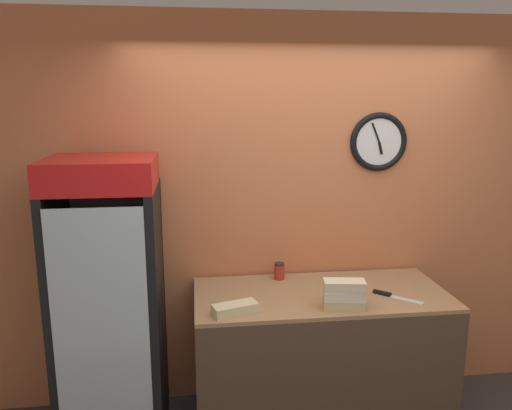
% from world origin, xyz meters
% --- Properties ---
extents(wall_back, '(5.20, 0.10, 2.70)m').
position_xyz_m(wall_back, '(0.00, 1.34, 1.35)').
color(wall_back, '#D17547').
rests_on(wall_back, ground_plane).
extents(prep_counter, '(1.62, 0.74, 0.92)m').
position_xyz_m(prep_counter, '(0.00, 0.92, 0.46)').
color(prep_counter, '#4C3828').
rests_on(prep_counter, ground_plane).
extents(beverage_cooler, '(0.63, 0.66, 1.81)m').
position_xyz_m(beverage_cooler, '(-1.33, 1.00, 0.98)').
color(beverage_cooler, black).
rests_on(beverage_cooler, ground_plane).
extents(sandwich_stack_bottom, '(0.26, 0.15, 0.06)m').
position_xyz_m(sandwich_stack_bottom, '(0.07, 0.66, 0.95)').
color(sandwich_stack_bottom, tan).
rests_on(sandwich_stack_bottom, prep_counter).
extents(sandwich_stack_middle, '(0.26, 0.14, 0.06)m').
position_xyz_m(sandwich_stack_middle, '(0.07, 0.66, 1.01)').
color(sandwich_stack_middle, beige).
rests_on(sandwich_stack_middle, sandwich_stack_bottom).
extents(sandwich_stack_top, '(0.26, 0.15, 0.06)m').
position_xyz_m(sandwich_stack_top, '(0.07, 0.66, 1.07)').
color(sandwich_stack_top, beige).
rests_on(sandwich_stack_top, sandwich_stack_middle).
extents(sandwich_flat_left, '(0.28, 0.18, 0.06)m').
position_xyz_m(sandwich_flat_left, '(-0.58, 0.67, 0.95)').
color(sandwich_flat_left, beige).
rests_on(sandwich_flat_left, prep_counter).
extents(chefs_knife, '(0.26, 0.24, 0.02)m').
position_xyz_m(chefs_knife, '(0.42, 0.80, 0.93)').
color(chefs_knife, silver).
rests_on(chefs_knife, prep_counter).
extents(condiment_jar, '(0.07, 0.07, 0.12)m').
position_xyz_m(condiment_jar, '(-0.23, 1.19, 0.98)').
color(condiment_jar, '#B72D23').
rests_on(condiment_jar, prep_counter).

